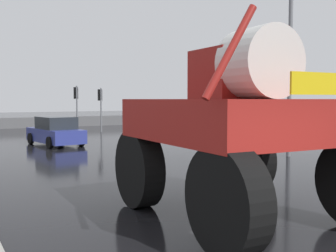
% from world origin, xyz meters
% --- Properties ---
extents(ground_plane, '(120.00, 120.00, 0.00)m').
position_xyz_m(ground_plane, '(0.00, 18.00, 0.00)').
color(ground_plane, black).
extents(oversize_sprayer, '(4.21, 5.23, 3.87)m').
position_xyz_m(oversize_sprayer, '(1.01, 3.92, 1.90)').
color(oversize_sprayer, black).
rests_on(oversize_sprayer, ground).
extents(sedan_ahead, '(2.32, 4.30, 1.52)m').
position_xyz_m(sedan_ahead, '(1.13, 19.25, 0.71)').
color(sedan_ahead, navy).
rests_on(sedan_ahead, ground).
extents(traffic_signal_near_right, '(0.24, 0.54, 3.37)m').
position_xyz_m(traffic_signal_near_right, '(4.72, 9.63, 2.45)').
color(traffic_signal_near_right, slate).
rests_on(traffic_signal_near_right, ground).
extents(traffic_signal_far_left, '(0.24, 0.55, 3.41)m').
position_xyz_m(traffic_signal_far_left, '(4.55, 26.58, 2.49)').
color(traffic_signal_far_left, slate).
rests_on(traffic_signal_far_left, ground).
extents(traffic_signal_far_right, '(0.24, 0.55, 3.28)m').
position_xyz_m(traffic_signal_far_right, '(6.39, 26.59, 2.39)').
color(traffic_signal_far_right, slate).
rests_on(traffic_signal_far_right, ground).
extents(streetlight_near_right, '(2.29, 0.24, 8.27)m').
position_xyz_m(streetlight_near_right, '(8.86, 9.97, 4.63)').
color(streetlight_near_right, slate).
rests_on(streetlight_near_right, ground).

